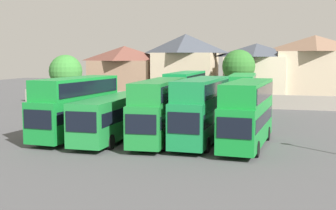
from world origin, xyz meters
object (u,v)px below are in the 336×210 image
Objects in this scene: bus_6 at (153,99)px; bus_9 at (242,94)px; house_terrace_right at (256,72)px; tree_left_of_lot at (66,71)px; tree_behind_wall at (239,66)px; bus_5 at (248,110)px; bus_4 at (202,107)px; house_terrace_left at (124,72)px; house_terrace_centre at (185,67)px; bus_8 at (211,100)px; bus_2 at (114,115)px; house_terrace_far_right at (314,69)px; bus_3 at (159,107)px; bus_7 at (186,92)px; bus_1 at (76,104)px.

bus_9 reaches higher than bus_6.
house_terrace_right is 1.30× the size of tree_left_of_lot.
bus_9 is at bearing -81.64° from tree_behind_wall.
tree_behind_wall reaches higher than bus_5.
tree_left_of_lot is (-26.63, 21.73, 1.89)m from bus_5.
bus_4 is 0.92× the size of bus_6.
bus_6 is 20.26m from house_terrace_left.
house_terrace_right reaches higher than bus_9.
tree_left_of_lot is (-24.74, -11.05, 0.28)m from house_terrace_right.
house_terrace_centre reaches higher than bus_5.
bus_9 reaches higher than bus_8.
house_terrace_far_right is (16.74, 33.41, 2.93)m from bus_2.
house_terrace_left is at bearing -158.05° from bus_3.
house_terrace_far_right is at bearing 31.38° from tree_behind_wall.
tree_behind_wall is (-1.88, 12.80, 2.65)m from bus_9.
bus_4 reaches higher than bus_8.
bus_7 is 19.17m from house_terrace_right.
bus_8 is at bearing 159.92° from bus_2.
bus_4 is at bearing 26.42° from bus_6.
bus_3 is at bearing -47.43° from tree_left_of_lot.
bus_7 reaches higher than bus_9.
house_terrace_right is (3.44, 18.21, 2.38)m from bus_8.
house_terrace_left is at bearing -141.89° from bus_5.
bus_9 is (8.65, 14.53, 0.71)m from bus_2.
bus_4 is (10.31, 0.54, 0.02)m from bus_1.
house_terrace_right is (4.94, 32.60, 1.62)m from bus_3.
bus_2 is 32.24m from house_terrace_centre.
bus_7 is (-8.17, 14.73, 0.04)m from bus_5.
tree_behind_wall is at bearing 172.91° from bus_8.
tree_left_of_lot is (-19.79, 21.55, 1.90)m from bus_3.
tree_behind_wall is at bearing 163.48° from bus_1.
bus_4 is 0.99× the size of house_terrace_left.
bus_3 is 15.56m from bus_6.
house_terrace_right is (10.10, 17.93, 2.45)m from bus_6.
house_terrace_centre reaches higher than house_terrace_far_right.
bus_5 is 1.03× the size of bus_8.
house_terrace_right is at bearing 71.02° from tree_behind_wall.
bus_2 is 1.12× the size of bus_5.
tree_left_of_lot is at bearing -109.36° from bus_9.
bus_6 is at bearing -95.25° from bus_9.
bus_5 is at bearing -55.50° from house_terrace_left.
house_terrace_centre is (-1.68, 32.04, 3.12)m from bus_2.
bus_4 is at bearing -92.89° from house_terrace_right.
bus_4 is 1.03× the size of bus_8.
bus_9 is at bearing 175.26° from bus_4.
bus_9 is at bearing 83.57° from bus_6.
bus_1 reaches higher than bus_5.
bus_1 is 16.95m from bus_8.
tree_behind_wall is (-9.97, -6.08, 0.42)m from house_terrace_far_right.
house_terrace_right reaches higher than bus_1.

